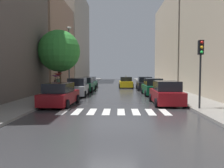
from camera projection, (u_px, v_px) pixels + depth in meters
name	position (u px, v px, depth m)	size (l,w,h in m)	color
ground_plane	(117.00, 87.00, 35.08)	(28.00, 72.00, 0.04)	#2F2F32
sidewalk_left	(75.00, 86.00, 35.27)	(3.00, 72.00, 0.15)	gray
sidewalk_right	(159.00, 87.00, 34.88)	(3.00, 72.00, 0.15)	gray
crosswalk_stripes	(114.00, 112.00, 14.01)	(6.75, 2.20, 0.01)	silver
building_left_mid	(45.00, 44.00, 34.81)	(6.00, 14.32, 13.20)	#8C6B56
building_left_far	(71.00, 38.00, 53.40)	(6.00, 21.30, 20.42)	#9E9384
building_right_mid	(181.00, 43.00, 38.72)	(6.00, 18.84, 14.41)	#B2A38C
parked_car_left_nearest	(60.00, 95.00, 16.52)	(2.27, 4.65, 1.66)	maroon
parked_car_left_second	(78.00, 88.00, 22.85)	(2.14, 4.71, 1.81)	#B2B7BF
parked_car_left_third	(86.00, 85.00, 28.10)	(2.28, 4.43, 1.71)	#0C4C2D
parked_car_left_fourth	(90.00, 83.00, 33.63)	(2.04, 4.43, 1.65)	#0C4C2D
parked_car_right_nearest	(166.00, 94.00, 17.05)	(2.14, 4.47, 1.78)	maroon
parked_car_right_second	(153.00, 87.00, 23.54)	(2.08, 4.47, 1.75)	#0C4C2D
parked_car_right_third	(144.00, 84.00, 30.03)	(2.13, 4.80, 1.74)	black
taxi_midroad	(126.00, 83.00, 33.76)	(2.12, 4.46, 1.81)	yellow
pedestrian_foreground	(58.00, 80.00, 22.23)	(0.96, 0.96, 2.12)	black
pedestrian_near_tree	(56.00, 80.00, 24.09)	(1.06, 1.06, 1.92)	black
street_tree_left	(59.00, 51.00, 24.26)	(4.46, 4.46, 6.73)	#513823
traffic_light_right_corner	(201.00, 59.00, 14.24)	(0.30, 0.42, 4.30)	black
lamp_post_left	(69.00, 54.00, 26.65)	(0.60, 0.28, 7.51)	#595B60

